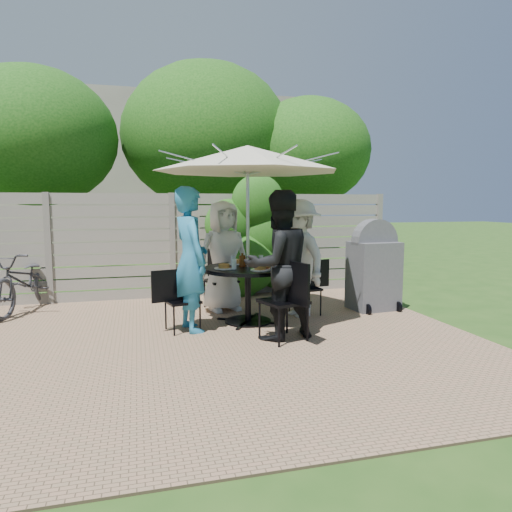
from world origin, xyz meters
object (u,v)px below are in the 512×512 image
object	(u,v)px
glass_front	(264,264)
bbq_grill	(374,269)
person_front	(279,266)
plate_left	(224,267)
glass_right	(261,260)
chair_back	(220,292)
syrup_jug	(242,261)
plate_right	(271,264)
patio_table	(248,284)
umbrella	(248,159)
person_right	(298,259)
person_back	(224,256)
chair_right	(306,299)
glass_left	(234,264)
chair_front	(284,317)
bicycle	(26,281)
coffee_cup	(247,260)
plate_front	(260,269)
plate_extra	(270,267)
glass_back	(233,260)
chair_left	(182,313)
plate_back	(237,262)
person_left	(191,260)

from	to	relation	value
glass_front	bbq_grill	bearing A→B (deg)	14.69
person_front	plate_left	bearing A→B (deg)	-66.55
glass_front	glass_right	world-z (taller)	same
chair_back	plate_left	xyz separation A→B (m)	(-0.13, -1.02, 0.54)
syrup_jug	plate_right	bearing A→B (deg)	6.36
patio_table	person_front	distance (m)	0.90
umbrella	person_right	world-z (taller)	umbrella
person_front	bbq_grill	bearing A→B (deg)	-163.39
person_back	chair_right	distance (m)	1.41
plate_right	glass_left	distance (m)	0.63
syrup_jug	person_front	bearing A→B (deg)	-72.95
chair_front	glass_left	size ratio (longest dim) A/B	7.16
person_back	bicycle	world-z (taller)	person_back
coffee_cup	bicycle	xyz separation A→B (m)	(-3.21, 1.35, -0.38)
coffee_cup	bicycle	world-z (taller)	bicycle
patio_table	person_back	distance (m)	0.88
plate_right	glass_right	world-z (taller)	glass_right
person_right	coffee_cup	size ratio (longest dim) A/B	14.40
glass_right	coffee_cup	size ratio (longest dim) A/B	1.17
plate_front	plate_extra	xyz separation A→B (m)	(0.16, 0.10, 0.00)
patio_table	glass_back	size ratio (longest dim) A/B	10.40
syrup_jug	plate_front	bearing A→B (deg)	-68.53
chair_left	bbq_grill	bearing A→B (deg)	-4.31
patio_table	chair_right	bearing A→B (deg)	13.05
plate_left	plate_extra	world-z (taller)	same
bbq_grill	chair_back	bearing A→B (deg)	159.40
chair_back	chair_left	bearing A→B (deg)	-48.45
plate_right	person_back	bearing A→B (deg)	126.59
chair_left	plate_right	distance (m)	1.44
umbrella	person_right	distance (m)	1.63
glass_back	syrup_jug	bearing A→B (deg)	-64.77
person_right	plate_back	world-z (taller)	person_right
person_front	coffee_cup	bearing A→B (deg)	-95.44
plate_back	bbq_grill	distance (m)	2.17
plate_front	plate_right	bearing A→B (deg)	58.15
chair_left	plate_extra	bearing A→B (deg)	-15.15
chair_right	plate_front	distance (m)	1.18
person_back	glass_back	bearing A→B (deg)	-100.42
umbrella	glass_back	distance (m)	1.43
bbq_grill	plate_left	bearing A→B (deg)	-176.17
plate_left	glass_back	distance (m)	0.37
patio_table	glass_left	distance (m)	0.42
person_left	syrup_jug	world-z (taller)	person_left
plate_front	umbrella	bearing A→B (deg)	103.15
person_right	bbq_grill	world-z (taller)	person_right
chair_back	plate_back	xyz separation A→B (m)	(0.14, -0.59, 0.54)
chair_front	plate_extra	world-z (taller)	chair_front
person_right	person_back	bearing A→B (deg)	-135.00
patio_table	person_back	xyz separation A→B (m)	(-0.19, 0.81, 0.30)
chair_front	plate_extra	size ratio (longest dim) A/B	4.18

